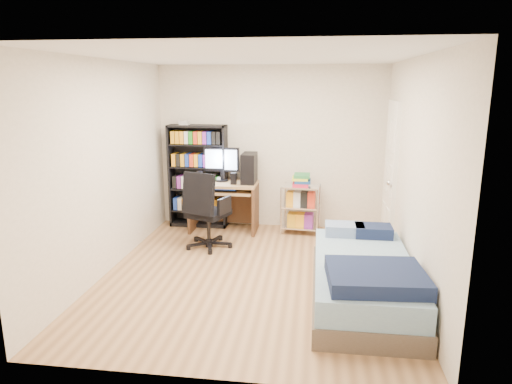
# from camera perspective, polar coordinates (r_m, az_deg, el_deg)

# --- Properties ---
(room) EXTENTS (3.58, 4.08, 2.58)m
(room) POSITION_cam_1_polar(r_m,az_deg,el_deg) (5.14, -0.40, 2.56)
(room) COLOR tan
(room) RESTS_ON ground
(media_shelf) EXTENTS (0.90, 0.30, 1.67)m
(media_shelf) POSITION_cam_1_polar(r_m,az_deg,el_deg) (7.22, -7.24, 2.13)
(media_shelf) COLOR black
(media_shelf) RESTS_ON room
(computer_desk) EXTENTS (1.01, 0.59, 1.28)m
(computer_desk) POSITION_cam_1_polar(r_m,az_deg,el_deg) (6.97, -3.16, 0.69)
(computer_desk) COLOR #A07A52
(computer_desk) RESTS_ON room
(office_chair) EXTENTS (0.83, 0.83, 1.08)m
(office_chair) POSITION_cam_1_polar(r_m,az_deg,el_deg) (6.31, -6.19, -3.96)
(office_chair) COLOR black
(office_chair) RESTS_ON room
(wire_cart) EXTENTS (0.60, 0.45, 0.91)m
(wire_cart) POSITION_cam_1_polar(r_m,az_deg,el_deg) (6.87, 5.65, -0.36)
(wire_cart) COLOR silver
(wire_cart) RESTS_ON room
(bed) EXTENTS (1.02, 2.04, 0.58)m
(bed) POSITION_cam_1_polar(r_m,az_deg,el_deg) (4.92, 13.27, -10.47)
(bed) COLOR brown
(bed) RESTS_ON room
(door) EXTENTS (0.12, 0.80, 2.00)m
(door) POSITION_cam_1_polar(r_m,az_deg,el_deg) (6.55, 16.43, 2.12)
(door) COLOR white
(door) RESTS_ON room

